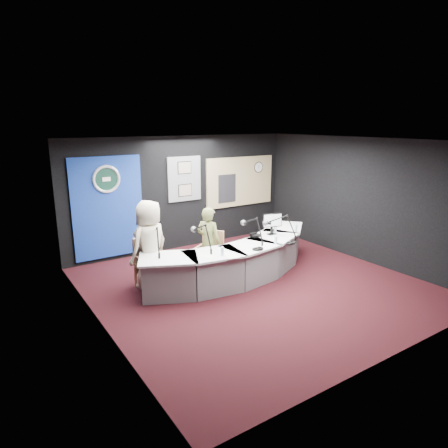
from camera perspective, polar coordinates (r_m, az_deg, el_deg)
ground at (r=8.00m, az=4.40°, el=-8.66°), size 6.00×6.00×0.00m
ceiling at (r=7.36m, az=4.83°, el=11.80°), size 6.00×6.00×0.02m
wall_back at (r=10.04m, az=-5.96°, el=4.45°), size 6.00×0.02×2.80m
wall_front at (r=5.60m, az=23.81°, el=-4.89°), size 6.00×0.02×2.80m
wall_left at (r=6.24m, az=-17.75°, el=-2.41°), size 0.02×6.00×2.80m
wall_right at (r=9.66m, az=18.84°, el=3.34°), size 0.02×6.00×2.80m
broadcast_desk at (r=8.25m, az=1.83°, el=-5.10°), size 4.50×1.90×0.75m
backdrop_panel at (r=9.34m, az=-16.25°, el=2.24°), size 1.60×0.05×2.30m
agency_seal at (r=9.20m, az=-16.46°, el=6.16°), size 0.63×0.07×0.63m
seal_center at (r=9.20m, az=-16.47°, el=6.16°), size 0.48×0.01×0.48m
pinboard at (r=9.99m, az=-5.68°, el=6.43°), size 0.90×0.04×1.10m
framed_photo_upper at (r=9.93m, az=-5.64°, el=8.01°), size 0.34×0.02×0.27m
framed_photo_lower at (r=10.00m, az=-5.56°, el=4.82°), size 0.34×0.02×0.27m
booth_window_frame at (r=10.90m, az=2.32°, el=6.10°), size 2.12×0.06×1.32m
booth_glow at (r=10.89m, az=2.35°, el=6.09°), size 2.00×0.02×1.20m
equipment_rack at (r=10.65m, az=0.43°, el=5.09°), size 0.55×0.02×0.75m
wall_clock at (r=11.19m, az=4.95°, el=8.08°), size 0.28×0.01×0.28m
armchair_left at (r=7.81m, az=-10.44°, el=-5.26°), size 0.67×0.67×1.06m
armchair_right at (r=8.19m, az=-2.18°, el=-4.45°), size 0.75×0.75×0.96m
draped_jacket at (r=8.01m, az=-11.08°, el=-4.13°), size 0.51×0.17×0.70m
person_man at (r=7.71m, az=-10.55°, el=-2.95°), size 0.98×0.81×1.72m
person_woman at (r=8.11m, az=-2.20°, el=-2.70°), size 0.57×0.65×1.49m
computer_monitor at (r=8.66m, az=6.86°, el=0.56°), size 0.48×0.17×0.33m
desk_phone at (r=8.53m, az=4.51°, el=-1.65°), size 0.20×0.16×0.05m
headphones_near at (r=8.14m, az=9.56°, el=-2.65°), size 0.19×0.19×0.03m
headphones_far at (r=7.69m, az=4.84°, el=-3.53°), size 0.24×0.24×0.04m
paper_stack at (r=7.31m, az=-2.44°, el=-4.58°), size 0.25×0.33×0.00m
notepad at (r=7.32m, az=0.98°, el=-4.54°), size 0.28×0.36×0.00m
boom_mic_a at (r=7.48m, az=-9.57°, el=-1.94°), size 0.32×0.71×0.60m
boom_mic_b at (r=7.56m, az=-3.16°, el=-1.57°), size 0.16×0.74×0.60m
boom_mic_c at (r=8.07m, az=4.11°, el=-0.54°), size 0.16×0.74×0.60m
boom_mic_d at (r=8.30m, az=8.07°, el=-0.23°), size 0.57×0.55×0.60m
water_bottles at (r=8.15m, az=5.28°, el=-1.95°), size 2.32×0.65×0.18m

